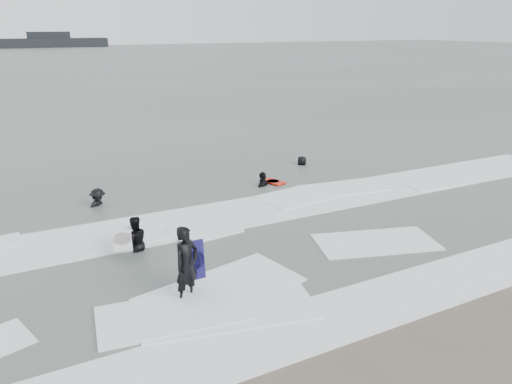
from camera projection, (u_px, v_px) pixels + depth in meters
name	position (u px, v px, depth m)	size (l,w,h in m)	color
ground	(351.00, 295.00, 11.85)	(320.00, 320.00, 0.00)	brown
sea	(43.00, 65.00, 79.46)	(320.00, 320.00, 0.00)	#47544C
surfer_centre	(188.00, 300.00, 11.66)	(0.68, 0.44, 1.86)	black
surfer_wading	(136.00, 251.00, 14.18)	(0.77, 0.60, 1.59)	black
surfer_breaker	(99.00, 207.00, 17.59)	(0.99, 0.57, 1.54)	black
surfer_right_near	(263.00, 186.00, 19.84)	(1.03, 0.43, 1.75)	black
surfer_right_far	(302.00, 166.00, 22.77)	(0.78, 0.51, 1.59)	black
surf_foam	(276.00, 238.00, 14.96)	(30.03, 9.06, 0.09)	white
bodyboards	(208.00, 219.00, 15.18)	(7.63, 7.30, 1.25)	#100E43
vessel_horizon	(49.00, 42.00, 141.22)	(31.58, 5.64, 4.29)	black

